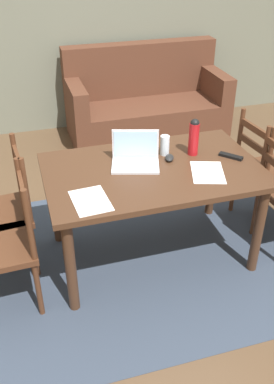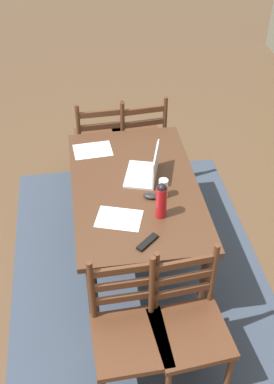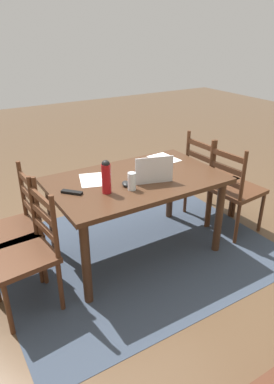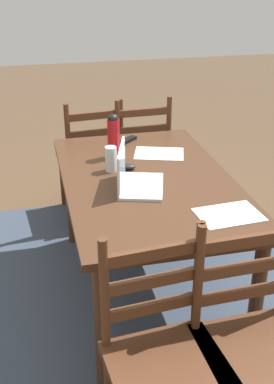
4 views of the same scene
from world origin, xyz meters
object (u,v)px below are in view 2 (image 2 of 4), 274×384
at_px(tv_remote, 147,242).
at_px(computer_mouse, 150,196).
at_px(water_bottle, 161,200).
at_px(laptop, 147,170).
at_px(chair_right_near, 129,334).
at_px(chair_left_near, 100,142).
at_px(dining_table, 135,196).
at_px(chair_left_far, 139,139).
at_px(drinking_glass, 163,188).
at_px(chair_right_far, 189,326).

bearing_deg(tv_remote, computer_mouse, 126.51).
relative_size(water_bottle, computer_mouse, 2.69).
bearing_deg(laptop, water_bottle, 2.48).
relative_size(chair_right_near, laptop, 2.57).
bearing_deg(chair_left_near, dining_table, 9.96).
height_order(chair_left_far, computer_mouse, chair_left_far).
distance_m(chair_right_near, drinking_glass, 1.01).
relative_size(chair_left_near, chair_right_near, 1.00).
xyz_separation_m(water_bottle, tv_remote, (0.24, -0.13, -0.13)).
relative_size(chair_right_near, drinking_glass, 6.63).
xyz_separation_m(chair_right_near, tv_remote, (-0.44, 0.18, 0.29)).
relative_size(chair_left_far, tv_remote, 5.59).
relative_size(chair_left_near, laptop, 2.57).
bearing_deg(dining_table, laptop, 131.89).
height_order(chair_left_near, laptop, laptop).
xyz_separation_m(dining_table, tv_remote, (0.58, -0.01, 0.11)).
xyz_separation_m(chair_right_near, laptop, (-1.12, 0.29, 0.34)).
bearing_deg(computer_mouse, dining_table, -127.36).
relative_size(laptop, water_bottle, 1.38).
xyz_separation_m(chair_left_near, drinking_glass, (1.17, 0.36, 0.36)).
distance_m(chair_right_far, tv_remote, 0.56).
bearing_deg(laptop, drinking_glass, 16.69).
bearing_deg(chair_left_near, drinking_glass, 16.91).
distance_m(dining_table, tv_remote, 0.59).
bearing_deg(chair_left_far, tv_remote, -6.77).
relative_size(chair_left_near, drinking_glass, 6.63).
xyz_separation_m(chair_right_near, chair_left_far, (-2.05, 0.37, 0.00)).
bearing_deg(tv_remote, laptop, 129.07).
height_order(chair_left_near, tv_remote, chair_left_near).
bearing_deg(computer_mouse, water_bottle, 34.50).
distance_m(chair_left_near, computer_mouse, 1.24).
distance_m(chair_left_far, drinking_glass, 1.22).
relative_size(dining_table, water_bottle, 5.46).
bearing_deg(water_bottle, tv_remote, -28.17).
xyz_separation_m(chair_right_far, laptop, (-1.12, -0.07, 0.34)).
bearing_deg(dining_table, water_bottle, 19.80).
distance_m(dining_table, chair_right_near, 1.06).
height_order(chair_left_near, chair_right_near, same).
height_order(chair_left_near, drinking_glass, chair_left_near).
xyz_separation_m(laptop, water_bottle, (0.43, 0.02, 0.08)).
distance_m(chair_right_near, tv_remote, 0.56).
distance_m(chair_right_near, water_bottle, 0.86).
relative_size(chair_right_near, chair_left_far, 1.00).
xyz_separation_m(dining_table, drinking_glass, (0.15, 0.18, 0.17)).
xyz_separation_m(chair_left_near, computer_mouse, (1.17, 0.26, 0.30)).
height_order(chair_right_near, computer_mouse, chair_right_near).
relative_size(chair_left_near, chair_right_far, 1.00).
xyz_separation_m(chair_left_far, tv_remote, (1.60, -0.19, 0.29)).
height_order(dining_table, water_bottle, water_bottle).
distance_m(computer_mouse, tv_remote, 0.44).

